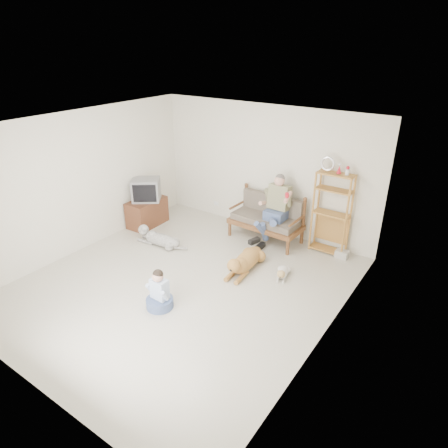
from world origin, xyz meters
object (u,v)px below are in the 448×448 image
Objects in this scene: golden_retriever at (245,261)px; etagere at (331,213)px; tv_stand at (147,212)px; loveseat at (267,217)px.

etagere is at bearing 52.17° from golden_retriever.
tv_stand is at bearing 166.61° from golden_retriever.
loveseat is 1.33m from etagere.
etagere is 1.94m from golden_retriever.
loveseat is 2.73m from tv_stand.
loveseat reaches higher than golden_retriever.
golden_retriever is (-0.98, -1.54, -0.66)m from etagere.
golden_retriever is at bearing -75.49° from loveseat.
loveseat is at bearing 97.00° from golden_retriever.
tv_stand is (-3.83, -1.13, -0.53)m from etagere.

